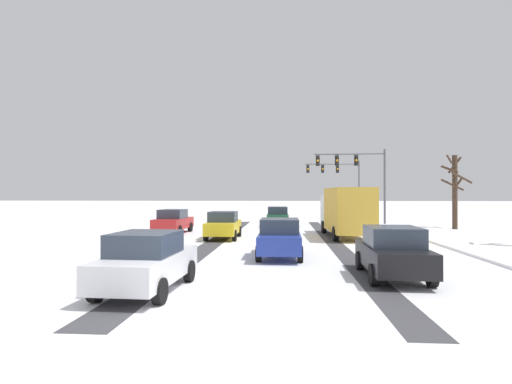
{
  "coord_description": "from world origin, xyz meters",
  "views": [
    {
      "loc": [
        2.08,
        -8.77,
        2.64
      ],
      "look_at": [
        0.0,
        19.8,
        2.8
      ],
      "focal_mm": 28.31,
      "sensor_mm": 36.0,
      "label": 1
    }
  ],
  "objects_px": {
    "car_dark_green_lead": "(278,217)",
    "box_truck_delivery": "(346,211)",
    "car_yellow_cab_third": "(223,225)",
    "car_blue_fourth": "(280,238)",
    "car_black_fifth": "(392,252)",
    "car_white_sixth": "(147,261)",
    "car_red_second": "(173,221)",
    "traffic_signal_far_right": "(337,175)",
    "bare_tree_sidewalk_mid": "(455,188)",
    "traffic_signal_near_right": "(356,169)"
  },
  "relations": [
    {
      "from": "car_dark_green_lead",
      "to": "box_truck_delivery",
      "type": "height_order",
      "value": "box_truck_delivery"
    },
    {
      "from": "car_yellow_cab_third",
      "to": "car_blue_fourth",
      "type": "relative_size",
      "value": 1.0
    },
    {
      "from": "car_black_fifth",
      "to": "car_white_sixth",
      "type": "distance_m",
      "value": 7.5
    },
    {
      "from": "car_yellow_cab_third",
      "to": "car_blue_fourth",
      "type": "height_order",
      "value": "same"
    },
    {
      "from": "car_blue_fourth",
      "to": "car_dark_green_lead",
      "type": "bearing_deg",
      "value": 91.36
    },
    {
      "from": "car_black_fifth",
      "to": "box_truck_delivery",
      "type": "xyz_separation_m",
      "value": [
        0.34,
        12.23,
        0.82
      ]
    },
    {
      "from": "car_yellow_cab_third",
      "to": "box_truck_delivery",
      "type": "height_order",
      "value": "box_truck_delivery"
    },
    {
      "from": "car_yellow_cab_third",
      "to": "box_truck_delivery",
      "type": "relative_size",
      "value": 0.55
    },
    {
      "from": "car_dark_green_lead",
      "to": "car_red_second",
      "type": "xyz_separation_m",
      "value": [
        -6.95,
        -6.23,
        0.0
      ]
    },
    {
      "from": "car_yellow_cab_third",
      "to": "traffic_signal_far_right",
      "type": "bearing_deg",
      "value": 67.39
    },
    {
      "from": "car_blue_fourth",
      "to": "car_black_fifth",
      "type": "bearing_deg",
      "value": -47.18
    },
    {
      "from": "traffic_signal_far_right",
      "to": "car_white_sixth",
      "type": "relative_size",
      "value": 1.56
    },
    {
      "from": "car_dark_green_lead",
      "to": "car_blue_fourth",
      "type": "xyz_separation_m",
      "value": [
        0.38,
        -16.08,
        0.0
      ]
    },
    {
      "from": "traffic_signal_far_right",
      "to": "car_dark_green_lead",
      "type": "relative_size",
      "value": 1.58
    },
    {
      "from": "car_black_fifth",
      "to": "car_white_sixth",
      "type": "height_order",
      "value": "same"
    },
    {
      "from": "bare_tree_sidewalk_mid",
      "to": "traffic_signal_far_right",
      "type": "bearing_deg",
      "value": 113.84
    },
    {
      "from": "traffic_signal_far_right",
      "to": "car_white_sixth",
      "type": "xyz_separation_m",
      "value": [
        -9.73,
        -36.16,
        -3.98
      ]
    },
    {
      "from": "car_white_sixth",
      "to": "car_blue_fourth",
      "type": "bearing_deg",
      "value": 60.44
    },
    {
      "from": "traffic_signal_near_right",
      "to": "car_white_sixth",
      "type": "height_order",
      "value": "traffic_signal_near_right"
    },
    {
      "from": "traffic_signal_far_right",
      "to": "car_yellow_cab_third",
      "type": "xyz_separation_m",
      "value": [
        -9.64,
        -23.16,
        -3.98
      ]
    },
    {
      "from": "traffic_signal_near_right",
      "to": "box_truck_delivery",
      "type": "distance_m",
      "value": 10.63
    },
    {
      "from": "traffic_signal_far_right",
      "to": "car_blue_fourth",
      "type": "xyz_separation_m",
      "value": [
        -6.21,
        -29.96,
        -3.98
      ]
    },
    {
      "from": "car_dark_green_lead",
      "to": "car_blue_fourth",
      "type": "bearing_deg",
      "value": -88.64
    },
    {
      "from": "car_white_sixth",
      "to": "car_black_fifth",
      "type": "bearing_deg",
      "value": 17.92
    },
    {
      "from": "traffic_signal_far_right",
      "to": "car_black_fifth",
      "type": "distance_m",
      "value": 34.19
    },
    {
      "from": "car_red_second",
      "to": "car_blue_fourth",
      "type": "xyz_separation_m",
      "value": [
        7.33,
        -9.84,
        0.0
      ]
    },
    {
      "from": "traffic_signal_near_right",
      "to": "car_blue_fourth",
      "type": "relative_size",
      "value": 1.58
    },
    {
      "from": "car_blue_fourth",
      "to": "bare_tree_sidewalk_mid",
      "type": "distance_m",
      "value": 19.65
    },
    {
      "from": "car_red_second",
      "to": "car_blue_fourth",
      "type": "distance_m",
      "value": 12.27
    },
    {
      "from": "car_black_fifth",
      "to": "box_truck_delivery",
      "type": "height_order",
      "value": "box_truck_delivery"
    },
    {
      "from": "traffic_signal_near_right",
      "to": "car_black_fifth",
      "type": "height_order",
      "value": "traffic_signal_near_right"
    },
    {
      "from": "car_red_second",
      "to": "car_white_sixth",
      "type": "bearing_deg",
      "value": -76.64
    },
    {
      "from": "car_black_fifth",
      "to": "box_truck_delivery",
      "type": "relative_size",
      "value": 0.55
    },
    {
      "from": "car_dark_green_lead",
      "to": "car_black_fifth",
      "type": "height_order",
      "value": "same"
    },
    {
      "from": "car_dark_green_lead",
      "to": "box_truck_delivery",
      "type": "xyz_separation_m",
      "value": [
        4.34,
        -7.74,
        0.82
      ]
    },
    {
      "from": "traffic_signal_far_right",
      "to": "traffic_signal_near_right",
      "type": "height_order",
      "value": "same"
    },
    {
      "from": "traffic_signal_near_right",
      "to": "car_dark_green_lead",
      "type": "distance_m",
      "value": 8.06
    },
    {
      "from": "traffic_signal_far_right",
      "to": "car_blue_fourth",
      "type": "bearing_deg",
      "value": -101.71
    },
    {
      "from": "bare_tree_sidewalk_mid",
      "to": "traffic_signal_near_right",
      "type": "bearing_deg",
      "value": 151.34
    },
    {
      "from": "car_black_fifth",
      "to": "bare_tree_sidewalk_mid",
      "type": "distance_m",
      "value": 20.82
    },
    {
      "from": "car_black_fifth",
      "to": "car_yellow_cab_third",
      "type": "bearing_deg",
      "value": 123.38
    },
    {
      "from": "traffic_signal_far_right",
      "to": "box_truck_delivery",
      "type": "relative_size",
      "value": 0.87
    },
    {
      "from": "car_red_second",
      "to": "car_yellow_cab_third",
      "type": "distance_m",
      "value": 4.94
    },
    {
      "from": "traffic_signal_far_right",
      "to": "box_truck_delivery",
      "type": "xyz_separation_m",
      "value": [
        -2.25,
        -21.63,
        -3.16
      ]
    },
    {
      "from": "car_dark_green_lead",
      "to": "traffic_signal_far_right",
      "type": "bearing_deg",
      "value": 64.61
    },
    {
      "from": "car_red_second",
      "to": "car_black_fifth",
      "type": "relative_size",
      "value": 1.01
    },
    {
      "from": "box_truck_delivery",
      "to": "car_red_second",
      "type": "bearing_deg",
      "value": 172.38
    },
    {
      "from": "car_white_sixth",
      "to": "car_yellow_cab_third",
      "type": "bearing_deg",
      "value": 89.63
    },
    {
      "from": "car_white_sixth",
      "to": "box_truck_delivery",
      "type": "bearing_deg",
      "value": 62.79
    },
    {
      "from": "traffic_signal_far_right",
      "to": "car_dark_green_lead",
      "type": "height_order",
      "value": "traffic_signal_far_right"
    }
  ]
}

